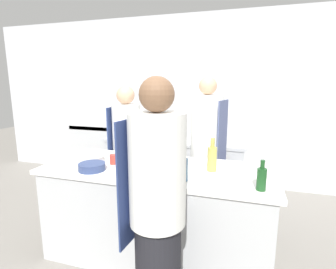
# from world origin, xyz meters

# --- Properties ---
(ground_plane) EXTENTS (16.00, 16.00, 0.00)m
(ground_plane) POSITION_xyz_m (0.00, 0.00, 0.00)
(ground_plane) COLOR gray
(wall_back) EXTENTS (8.00, 0.06, 2.80)m
(wall_back) POSITION_xyz_m (0.00, 2.13, 1.40)
(wall_back) COLOR silver
(wall_back) RESTS_ON ground_plane
(prep_counter) EXTENTS (2.18, 0.87, 0.92)m
(prep_counter) POSITION_xyz_m (0.00, 0.00, 0.46)
(prep_counter) COLOR #B7BABC
(prep_counter) RESTS_ON ground_plane
(pass_counter) EXTENTS (2.00, 0.59, 0.92)m
(pass_counter) POSITION_xyz_m (-0.18, 1.26, 0.46)
(pass_counter) COLOR #B7BABC
(pass_counter) RESTS_ON ground_plane
(oven_range) EXTENTS (0.94, 0.63, 1.00)m
(oven_range) POSITION_xyz_m (-1.70, 1.76, 0.50)
(oven_range) COLOR #B7BABC
(oven_range) RESTS_ON ground_plane
(chef_at_prep_near) EXTENTS (0.39, 0.37, 1.75)m
(chef_at_prep_near) POSITION_xyz_m (0.26, -0.76, 0.88)
(chef_at_prep_near) COLOR black
(chef_at_prep_near) RESTS_ON ground_plane
(chef_at_stove) EXTENTS (0.41, 0.39, 1.78)m
(chef_at_stove) POSITION_xyz_m (0.35, 0.76, 0.89)
(chef_at_stove) COLOR black
(chef_at_stove) RESTS_ON ground_plane
(chef_at_pass_far) EXTENTS (0.39, 0.37, 1.67)m
(chef_at_pass_far) POSITION_xyz_m (-0.67, 0.72, 0.84)
(chef_at_pass_far) COLOR black
(chef_at_pass_far) RESTS_ON ground_plane
(bottle_olive_oil) EXTENTS (0.08, 0.08, 0.19)m
(bottle_olive_oil) POSITION_xyz_m (0.16, 0.18, 1.00)
(bottle_olive_oil) COLOR silver
(bottle_olive_oil) RESTS_ON prep_counter
(bottle_vinegar) EXTENTS (0.07, 0.07, 0.26)m
(bottle_vinegar) POSITION_xyz_m (0.32, -0.27, 1.02)
(bottle_vinegar) COLOR #2D5175
(bottle_vinegar) RESTS_ON prep_counter
(bottle_wine) EXTENTS (0.09, 0.09, 0.31)m
(bottle_wine) POSITION_xyz_m (0.51, 0.04, 1.04)
(bottle_wine) COLOR #B2A84C
(bottle_wine) RESTS_ON prep_counter
(bottle_cooking_oil) EXTENTS (0.07, 0.07, 0.23)m
(bottle_cooking_oil) POSITION_xyz_m (0.92, -0.29, 1.01)
(bottle_cooking_oil) COLOR #19471E
(bottle_cooking_oil) RESTS_ON prep_counter
(bottle_sauce) EXTENTS (0.07, 0.07, 0.22)m
(bottle_sauce) POSITION_xyz_m (-0.07, -0.31, 1.01)
(bottle_sauce) COLOR black
(bottle_sauce) RESTS_ON prep_counter
(bowl_mixing_large) EXTENTS (0.24, 0.24, 0.05)m
(bowl_mixing_large) POSITION_xyz_m (-0.70, -0.01, 0.95)
(bowl_mixing_large) COLOR #B7BABC
(bowl_mixing_large) RESTS_ON prep_counter
(bowl_prep_small) EXTENTS (0.20, 0.20, 0.08)m
(bowl_prep_small) POSITION_xyz_m (-0.25, 0.29, 0.96)
(bowl_prep_small) COLOR tan
(bowl_prep_small) RESTS_ON prep_counter
(bowl_ceramic_blue) EXTENTS (0.24, 0.24, 0.07)m
(bowl_ceramic_blue) POSITION_xyz_m (-0.54, -0.26, 0.95)
(bowl_ceramic_blue) COLOR navy
(bowl_ceramic_blue) RESTS_ON prep_counter
(cup) EXTENTS (0.07, 0.07, 0.10)m
(cup) POSITION_xyz_m (-0.44, -0.04, 0.97)
(cup) COLOR #B2382D
(cup) RESTS_ON prep_counter
(cutting_board) EXTENTS (0.42, 0.26, 0.01)m
(cutting_board) POSITION_xyz_m (0.81, 0.11, 0.93)
(cutting_board) COLOR white
(cutting_board) RESTS_ON prep_counter
(stockpot) EXTENTS (0.22, 0.22, 0.20)m
(stockpot) POSITION_xyz_m (0.41, 1.33, 1.02)
(stockpot) COLOR #B7BABC
(stockpot) RESTS_ON pass_counter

